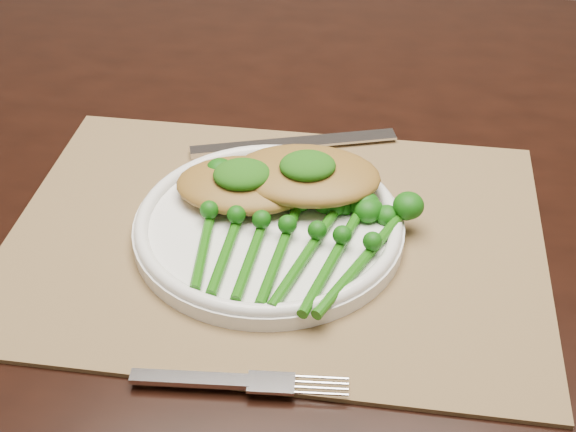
{
  "coord_description": "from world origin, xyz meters",
  "views": [
    {
      "loc": [
        0.03,
        -0.58,
        1.21
      ],
      "look_at": [
        0.05,
        -0.03,
        0.78
      ],
      "focal_mm": 50.0,
      "sensor_mm": 36.0,
      "label": 1
    }
  ],
  "objects_px": {
    "dinner_plate": "(269,225)",
    "broccolini_bundle": "(281,248)",
    "dining_table": "(328,397)",
    "placemat": "(275,237)",
    "chicken_fillet_left": "(245,185)"
  },
  "relations": [
    {
      "from": "dinner_plate",
      "to": "broccolini_bundle",
      "type": "distance_m",
      "value": 0.04
    },
    {
      "from": "dining_table",
      "to": "broccolini_bundle",
      "type": "xyz_separation_m",
      "value": [
        -0.06,
        -0.16,
        0.4
      ]
    },
    {
      "from": "dinner_plate",
      "to": "placemat",
      "type": "bearing_deg",
      "value": -20.92
    },
    {
      "from": "broccolini_bundle",
      "to": "dinner_plate",
      "type": "bearing_deg",
      "value": 122.74
    },
    {
      "from": "dining_table",
      "to": "broccolini_bundle",
      "type": "bearing_deg",
      "value": -102.03
    },
    {
      "from": "dinner_plate",
      "to": "chicken_fillet_left",
      "type": "distance_m",
      "value": 0.05
    },
    {
      "from": "dining_table",
      "to": "dinner_plate",
      "type": "xyz_separation_m",
      "value": [
        -0.07,
        -0.12,
        0.39
      ]
    },
    {
      "from": "dinner_plate",
      "to": "broccolini_bundle",
      "type": "height_order",
      "value": "broccolini_bundle"
    },
    {
      "from": "chicken_fillet_left",
      "to": "broccolini_bundle",
      "type": "distance_m",
      "value": 0.09
    },
    {
      "from": "dining_table",
      "to": "chicken_fillet_left",
      "type": "distance_m",
      "value": 0.42
    },
    {
      "from": "dinner_plate",
      "to": "dining_table",
      "type": "bearing_deg",
      "value": 58.16
    },
    {
      "from": "chicken_fillet_left",
      "to": "broccolini_bundle",
      "type": "bearing_deg",
      "value": -63.29
    },
    {
      "from": "dining_table",
      "to": "placemat",
      "type": "height_order",
      "value": "placemat"
    },
    {
      "from": "chicken_fillet_left",
      "to": "placemat",
      "type": "bearing_deg",
      "value": -51.71
    },
    {
      "from": "dinner_plate",
      "to": "chicken_fillet_left",
      "type": "height_order",
      "value": "chicken_fillet_left"
    }
  ]
}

